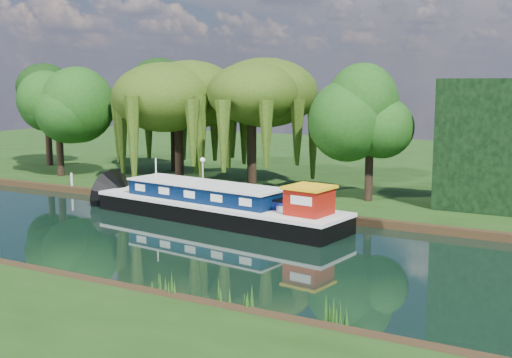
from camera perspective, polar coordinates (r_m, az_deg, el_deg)
The scene contains 15 objects.
ground at distance 37.73m, azimuth -14.28°, elevation -4.26°, with size 120.00×120.00×0.00m, color black.
far_bank at distance 66.23m, azimuth 6.28°, elevation 1.64°, with size 120.00×52.00×0.45m, color black.
dutch_barge at distance 38.45m, azimuth -3.38°, elevation -2.42°, with size 17.23×5.95×3.56m.
narrowboat at distance 38.12m, azimuth -1.27°, elevation -2.82°, with size 13.17×3.84×1.90m.
white_cruiser at distance 36.63m, azimuth 5.94°, elevation -4.42°, with size 1.70×1.97×1.04m, color silver.
willow_left at distance 50.35m, azimuth -6.92°, elevation 7.09°, with size 7.45×7.45×8.93m.
willow_right at distance 47.31m, azimuth -0.39°, elevation 6.85°, with size 7.11×7.11×8.66m.
tree_far_left at distance 55.64m, azimuth -17.21°, elevation 6.35°, with size 5.38×5.38×8.68m.
tree_far_back at distance 63.10m, azimuth -18.10°, elevation 6.54°, with size 5.06×5.06×8.52m.
tree_far_mid at distance 56.66m, azimuth -7.35°, elevation 6.95°, with size 5.49×5.49×8.98m.
tree_far_right at distance 42.54m, azimuth 10.13°, elevation 5.16°, with size 4.71×4.71×7.71m.
conifer_hedge at distance 41.31m, azimuth 20.03°, elevation 2.84°, with size 6.00×3.00×8.00m, color black.
lamppost at distance 45.09m, azimuth -4.76°, elevation 1.19°, with size 0.36×0.36×2.56m.
mooring_posts at distance 44.18m, azimuth -7.33°, elevation -0.94°, with size 19.16×0.16×1.00m.
reeds_near at distance 27.68m, azimuth -14.67°, elevation -7.81°, with size 33.70×1.50×1.10m.
Camera 1 is at (25.41, -26.63, 8.27)m, focal length 45.00 mm.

